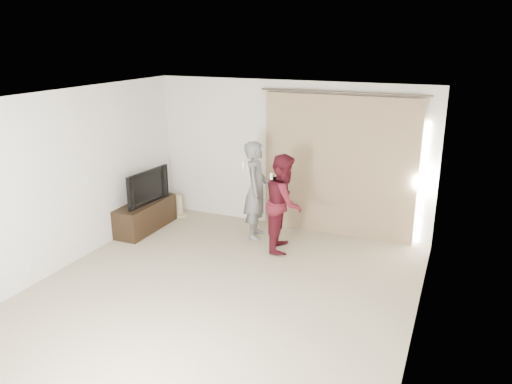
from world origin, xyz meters
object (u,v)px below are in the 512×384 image
Objects in this scene: tv_console at (146,216)px; tv at (144,186)px; person_man at (256,190)px; person_woman at (284,202)px.

tv reaches higher than tv_console.
person_woman is at bearing -24.82° from person_man.
tv is 0.62× the size of person_man.
person_man is 1.06× the size of person_woman.
tv is at bearing -167.12° from person_man.
tv is 2.55m from person_woman.
tv_console is 0.84× the size of person_woman.
tv_console is at bearing 0.00° from tv.
tv_console is 1.28× the size of tv.
person_man is at bearing -71.79° from tv.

